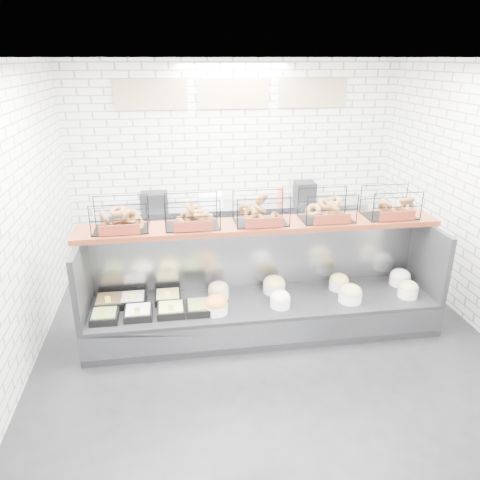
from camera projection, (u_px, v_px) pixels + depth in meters
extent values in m
plane|color=black|center=(268.00, 344.00, 5.25)|extent=(5.50, 5.50, 0.00)
cube|color=white|center=(233.00, 161.00, 7.24)|extent=(5.00, 0.02, 3.00)
cube|color=white|center=(8.00, 230.00, 4.35)|extent=(0.02, 5.50, 3.00)
cube|color=white|center=(275.00, 57.00, 4.16)|extent=(5.00, 5.50, 0.02)
cube|color=tan|center=(150.00, 95.00, 6.68)|extent=(1.05, 0.03, 0.42)
cube|color=tan|center=(233.00, 94.00, 6.84)|extent=(1.05, 0.03, 0.42)
cube|color=tan|center=(313.00, 93.00, 7.01)|extent=(1.05, 0.03, 0.42)
cube|color=black|center=(263.00, 315.00, 5.45)|extent=(4.00, 0.90, 0.40)
cube|color=#93969B|center=(271.00, 333.00, 5.05)|extent=(4.00, 0.03, 0.28)
cube|color=#93969B|center=(257.00, 254.00, 5.61)|extent=(4.00, 0.08, 0.80)
cube|color=black|center=(82.00, 280.00, 4.96)|extent=(0.06, 0.90, 0.80)
cube|color=black|center=(428.00, 257.00, 5.51)|extent=(0.06, 0.90, 0.80)
cube|color=black|center=(105.00, 317.00, 4.95)|extent=(0.28, 0.28, 0.08)
cube|color=olive|center=(104.00, 314.00, 4.93)|extent=(0.24, 0.24, 0.04)
cube|color=#FFF758|center=(103.00, 314.00, 4.82)|extent=(0.06, 0.01, 0.08)
cube|color=black|center=(110.00, 302.00, 5.25)|extent=(0.32, 0.32, 0.08)
cube|color=brown|center=(109.00, 299.00, 5.23)|extent=(0.28, 0.28, 0.04)
cube|color=#FFF758|center=(108.00, 300.00, 5.11)|extent=(0.06, 0.01, 0.08)
cube|color=black|center=(138.00, 313.00, 5.01)|extent=(0.30, 0.30, 0.08)
cube|color=white|center=(138.00, 310.00, 5.00)|extent=(0.25, 0.25, 0.04)
cube|color=#FFF758|center=(137.00, 311.00, 4.89)|extent=(0.06, 0.01, 0.08)
cube|color=black|center=(133.00, 300.00, 5.29)|extent=(0.29, 0.29, 0.08)
cube|color=white|center=(133.00, 297.00, 5.28)|extent=(0.25, 0.25, 0.04)
cube|color=#FFF758|center=(132.00, 297.00, 5.16)|extent=(0.06, 0.01, 0.08)
cube|color=black|center=(171.00, 311.00, 5.07)|extent=(0.30, 0.30, 0.08)
cube|color=#E5E375|center=(171.00, 308.00, 5.06)|extent=(0.25, 0.25, 0.04)
cube|color=#FFF758|center=(171.00, 308.00, 4.94)|extent=(0.06, 0.01, 0.08)
cube|color=black|center=(168.00, 297.00, 5.35)|extent=(0.30, 0.30, 0.08)
cube|color=#E3D974|center=(168.00, 295.00, 5.33)|extent=(0.25, 0.25, 0.04)
cube|color=#FFF758|center=(168.00, 295.00, 5.22)|extent=(0.06, 0.01, 0.08)
cube|color=black|center=(201.00, 308.00, 5.12)|extent=(0.32, 0.32, 0.08)
cube|color=olive|center=(201.00, 305.00, 5.11)|extent=(0.27, 0.27, 0.04)
cube|color=#FFF758|center=(201.00, 306.00, 4.99)|extent=(0.06, 0.01, 0.08)
cylinder|color=white|center=(216.00, 308.00, 5.09)|extent=(0.26, 0.26, 0.11)
ellipsoid|color=orange|center=(216.00, 303.00, 5.07)|extent=(0.25, 0.25, 0.18)
cylinder|color=white|center=(219.00, 293.00, 5.41)|extent=(0.24, 0.24, 0.11)
ellipsoid|color=#D1B581|center=(218.00, 288.00, 5.39)|extent=(0.24, 0.24, 0.17)
cylinder|color=white|center=(280.00, 302.00, 5.21)|extent=(0.23, 0.23, 0.11)
ellipsoid|color=white|center=(280.00, 297.00, 5.19)|extent=(0.22, 0.22, 0.15)
cylinder|color=white|center=(274.00, 288.00, 5.54)|extent=(0.26, 0.26, 0.11)
ellipsoid|color=#F1D57B|center=(274.00, 283.00, 5.52)|extent=(0.26, 0.26, 0.18)
cylinder|color=white|center=(350.00, 297.00, 5.33)|extent=(0.27, 0.27, 0.11)
ellipsoid|color=tan|center=(350.00, 292.00, 5.31)|extent=(0.26, 0.26, 0.18)
cylinder|color=white|center=(339.00, 284.00, 5.62)|extent=(0.23, 0.23, 0.11)
ellipsoid|color=#CEC669|center=(339.00, 280.00, 5.59)|extent=(0.23, 0.23, 0.16)
cylinder|color=white|center=(408.00, 292.00, 5.43)|extent=(0.23, 0.23, 0.11)
ellipsoid|color=tan|center=(408.00, 287.00, 5.41)|extent=(0.23, 0.23, 0.16)
cylinder|color=white|center=(400.00, 280.00, 5.73)|extent=(0.24, 0.24, 0.11)
ellipsoid|color=white|center=(400.00, 276.00, 5.70)|extent=(0.24, 0.24, 0.17)
cube|color=#4F1E11|center=(261.00, 225.00, 5.28)|extent=(4.10, 0.50, 0.06)
cube|color=black|center=(120.00, 215.00, 4.99)|extent=(0.60, 0.38, 0.34)
cube|color=maroon|center=(119.00, 230.00, 4.84)|extent=(0.42, 0.02, 0.11)
cube|color=black|center=(192.00, 212.00, 5.10)|extent=(0.60, 0.38, 0.34)
cube|color=maroon|center=(193.00, 226.00, 4.95)|extent=(0.42, 0.02, 0.11)
cube|color=black|center=(261.00, 208.00, 5.21)|extent=(0.60, 0.38, 0.34)
cube|color=maroon|center=(264.00, 223.00, 5.06)|extent=(0.42, 0.02, 0.11)
cube|color=black|center=(327.00, 205.00, 5.32)|extent=(0.60, 0.38, 0.34)
cube|color=maroon|center=(332.00, 219.00, 5.17)|extent=(0.42, 0.02, 0.11)
cube|color=black|center=(391.00, 202.00, 5.42)|extent=(0.60, 0.38, 0.34)
cube|color=maroon|center=(398.00, 216.00, 5.27)|extent=(0.42, 0.02, 0.11)
cube|color=#93969B|center=(237.00, 232.00, 7.32)|extent=(4.00, 0.60, 0.90)
cube|color=black|center=(154.00, 200.00, 6.93)|extent=(0.40, 0.30, 0.24)
cube|color=silver|center=(211.00, 200.00, 7.06)|extent=(0.35, 0.28, 0.18)
cylinder|color=#DE4137|center=(280.00, 194.00, 7.27)|extent=(0.09, 0.09, 0.22)
cube|color=black|center=(305.00, 191.00, 7.29)|extent=(0.30, 0.30, 0.30)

